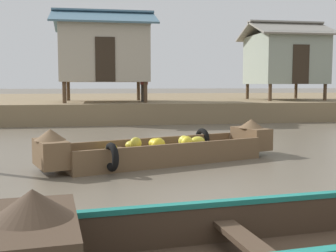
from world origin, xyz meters
name	(u,v)px	position (x,y,z in m)	size (l,w,h in m)	color
ground_plane	(151,135)	(0.00, 10.00, 0.00)	(300.00, 300.00, 0.00)	#665B4C
riverbank_strip	(123,103)	(0.00, 23.30, 0.42)	(160.00, 20.00, 0.83)	#7F6B4C
banana_boat	(163,149)	(-0.39, 5.29, 0.27)	(5.10, 2.64, 0.80)	brown
stilt_house_left	(104,52)	(-1.29, 16.01, 3.03)	(4.42, 3.74, 4.01)	#4C3826
stilt_house_mid_left	(285,58)	(7.64, 16.84, 2.89)	(3.85, 3.85, 3.87)	#4C3826
vendor_person	(144,81)	(0.43, 15.51, 1.76)	(0.44, 0.44, 1.66)	#332D28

